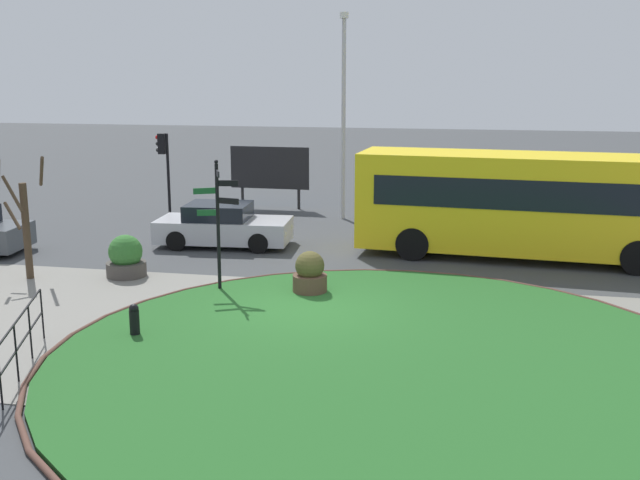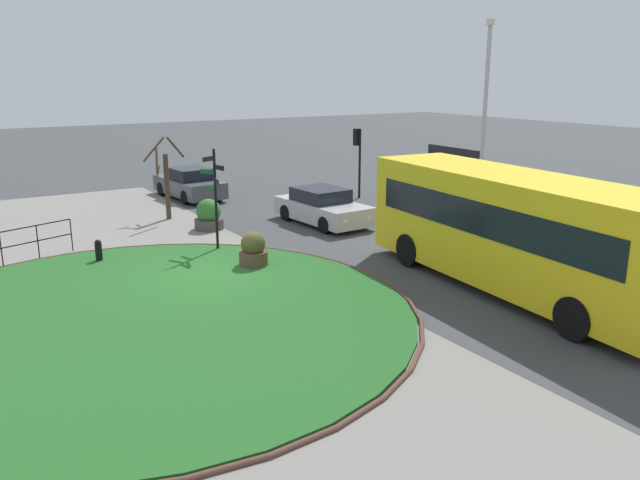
# 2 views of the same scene
# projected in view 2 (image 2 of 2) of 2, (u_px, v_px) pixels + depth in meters

# --- Properties ---
(ground) EXTENTS (120.00, 120.00, 0.00)m
(ground) POSITION_uv_depth(u_px,v_px,m) (215.00, 278.00, 18.35)
(ground) COLOR #3D3F42
(sidewalk_paving) EXTENTS (32.00, 8.64, 0.02)m
(sidewalk_paving) POSITION_uv_depth(u_px,v_px,m) (158.00, 287.00, 17.50)
(sidewalk_paving) COLOR gray
(sidewalk_paving) RESTS_ON ground
(grass_island) EXTENTS (13.20, 13.20, 0.10)m
(grass_island) POSITION_uv_depth(u_px,v_px,m) (141.00, 318.00, 15.20)
(grass_island) COLOR #235B23
(grass_island) RESTS_ON ground
(grass_kerb_ring) EXTENTS (13.51, 13.51, 0.11)m
(grass_kerb_ring) POSITION_uv_depth(u_px,v_px,m) (141.00, 318.00, 15.20)
(grass_kerb_ring) COLOR brown
(grass_kerb_ring) RESTS_ON ground
(signpost_directional) EXTENTS (1.13, 0.58, 3.42)m
(signpost_directional) POSITION_uv_depth(u_px,v_px,m) (215.00, 192.00, 20.56)
(signpost_directional) COLOR black
(signpost_directional) RESTS_ON ground
(bollard_foreground) EXTENTS (0.21, 0.21, 0.77)m
(bollard_foreground) POSITION_uv_depth(u_px,v_px,m) (99.00, 251.00, 19.65)
(bollard_foreground) COLOR black
(bollard_foreground) RESTS_ON ground
(railing_grass_edge) EXTENTS (1.62, 4.39, 1.12)m
(railing_grass_edge) POSITION_uv_depth(u_px,v_px,m) (1.00, 245.00, 19.14)
(railing_grass_edge) COLOR black
(railing_grass_edge) RESTS_ON ground
(bus_yellow) EXTENTS (10.05, 3.27, 3.16)m
(bus_yellow) POSITION_uv_depth(u_px,v_px,m) (515.00, 230.00, 16.89)
(bus_yellow) COLOR yellow
(bus_yellow) RESTS_ON ground
(car_near_lane) EXTENTS (4.53, 2.17, 1.45)m
(car_near_lane) POSITION_uv_depth(u_px,v_px,m) (189.00, 184.00, 30.03)
(car_near_lane) COLOR #474C51
(car_near_lane) RESTS_ON ground
(car_far_lane) EXTENTS (4.39, 2.17, 1.39)m
(car_far_lane) POSITION_uv_depth(u_px,v_px,m) (322.00, 207.00, 24.85)
(car_far_lane) COLOR #B7B7BC
(car_far_lane) RESTS_ON ground
(traffic_light_near) EXTENTS (0.49, 0.30, 3.25)m
(traffic_light_near) POSITION_uv_depth(u_px,v_px,m) (358.00, 147.00, 29.66)
(traffic_light_near) COLOR black
(traffic_light_near) RESTS_ON ground
(lamppost_tall) EXTENTS (0.32, 0.32, 7.68)m
(lamppost_tall) POSITION_uv_depth(u_px,v_px,m) (484.00, 117.00, 24.20)
(lamppost_tall) COLOR #B7B7BC
(lamppost_tall) RESTS_ON ground
(billboard_left) EXTENTS (3.34, 0.22, 2.56)m
(billboard_left) POSITION_uv_depth(u_px,v_px,m) (453.00, 168.00, 28.45)
(billboard_left) COLOR black
(billboard_left) RESTS_ON ground
(planter_near_signpost) EXTENTS (1.09, 1.09, 1.18)m
(planter_near_signpost) POSITION_uv_depth(u_px,v_px,m) (209.00, 216.00, 23.91)
(planter_near_signpost) COLOR #47423D
(planter_near_signpost) RESTS_ON ground
(planter_kerbside) EXTENTS (0.87, 0.87, 1.14)m
(planter_kerbside) POSITION_uv_depth(u_px,v_px,m) (253.00, 252.00, 19.14)
(planter_kerbside) COLOR brown
(planter_kerbside) RESTS_ON ground
(street_tree_bare) EXTENTS (1.61, 1.60, 3.39)m
(street_tree_bare) POSITION_uv_depth(u_px,v_px,m) (166.00, 179.00, 25.31)
(street_tree_bare) COLOR #423323
(street_tree_bare) RESTS_ON ground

